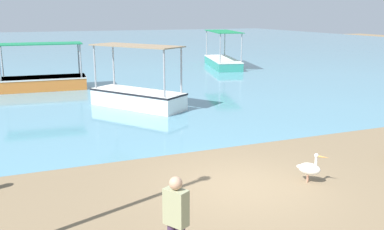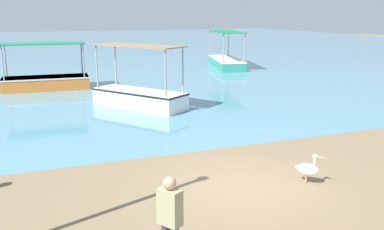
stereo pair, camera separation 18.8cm
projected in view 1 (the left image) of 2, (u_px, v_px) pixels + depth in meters
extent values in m
plane|color=#80694C|center=(241.00, 187.00, 10.69)|extent=(120.00, 120.00, 0.00)
cube|color=#5A91A6|center=(58.00, 47.00, 53.91)|extent=(110.00, 90.00, 0.00)
cube|color=white|center=(138.00, 99.00, 19.53)|extent=(3.77, 4.56, 0.77)
cube|color=black|center=(137.00, 92.00, 19.44)|extent=(3.83, 4.62, 0.08)
cylinder|color=#99999E|center=(181.00, 70.00, 18.62)|extent=(0.08, 0.08, 2.00)
cylinder|color=#99999E|center=(164.00, 74.00, 17.62)|extent=(0.08, 0.08, 2.00)
cylinder|color=#99999E|center=(113.00, 64.00, 20.78)|extent=(0.08, 0.08, 2.00)
cylinder|color=#99999E|center=(95.00, 67.00, 19.77)|extent=(0.08, 0.08, 2.00)
cube|color=#8C7458|center=(136.00, 46.00, 18.96)|extent=(3.74, 4.45, 0.05)
cube|color=teal|center=(222.00, 63.00, 33.92)|extent=(3.30, 6.53, 0.67)
cube|color=silver|center=(222.00, 59.00, 33.85)|extent=(3.35, 6.58, 0.08)
cylinder|color=#99999E|center=(207.00, 43.00, 36.27)|extent=(0.08, 0.08, 2.08)
cylinder|color=#99999E|center=(225.00, 43.00, 36.48)|extent=(0.08, 0.08, 2.08)
cylinder|color=#99999E|center=(220.00, 48.00, 30.71)|extent=(0.08, 0.08, 2.08)
cylinder|color=#99999E|center=(242.00, 48.00, 30.92)|extent=(0.08, 0.08, 2.08)
cube|color=#197845|center=(223.00, 31.00, 33.35)|extent=(3.35, 6.36, 0.05)
cube|color=orange|center=(43.00, 83.00, 24.03)|extent=(4.76, 2.03, 0.71)
cube|color=silver|center=(43.00, 78.00, 23.95)|extent=(4.80, 2.07, 0.08)
cylinder|color=#99999E|center=(2.00, 61.00, 23.78)|extent=(0.08, 0.08, 1.82)
cylinder|color=#99999E|center=(81.00, 61.00, 23.68)|extent=(0.08, 0.08, 1.82)
cylinder|color=#99999E|center=(79.00, 58.00, 25.07)|extent=(0.08, 0.08, 1.82)
cube|color=#197649|center=(40.00, 44.00, 23.51)|extent=(4.56, 2.12, 0.05)
cylinder|color=#E0997A|center=(308.00, 177.00, 11.03)|extent=(0.03, 0.03, 0.22)
cylinder|color=#E0997A|center=(307.00, 178.00, 10.95)|extent=(0.03, 0.03, 0.22)
ellipsoid|color=white|center=(309.00, 169.00, 10.92)|extent=(0.57, 0.61, 0.32)
ellipsoid|color=white|center=(300.00, 167.00, 11.03)|extent=(0.19, 0.20, 0.10)
cylinder|color=white|center=(316.00, 162.00, 10.79)|extent=(0.07, 0.07, 0.26)
sphere|color=white|center=(316.00, 156.00, 10.75)|extent=(0.11, 0.11, 0.11)
cone|color=#E5933F|center=(323.00, 157.00, 10.68)|extent=(0.23, 0.27, 0.06)
cube|color=#9A9E76|center=(176.00, 207.00, 6.97)|extent=(0.39, 0.46, 0.62)
sphere|color=tan|center=(176.00, 183.00, 6.87)|extent=(0.22, 0.22, 0.22)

